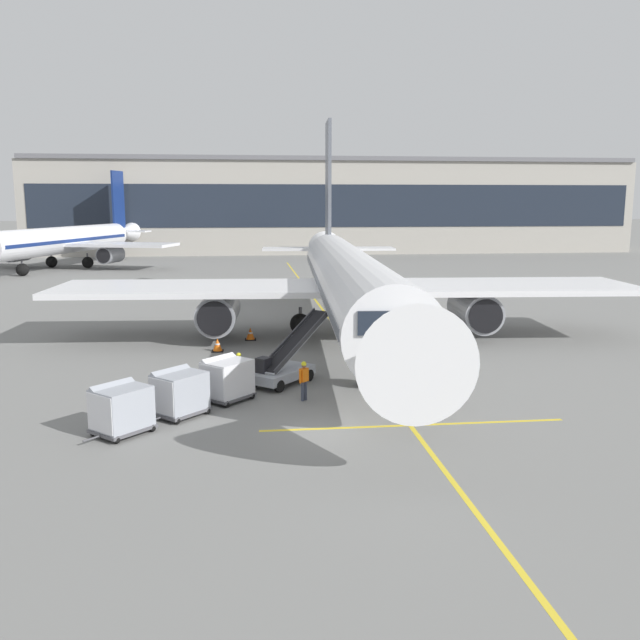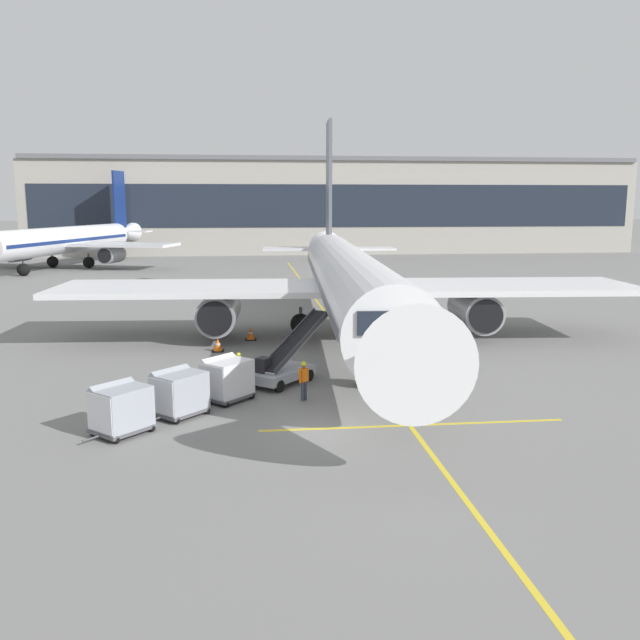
% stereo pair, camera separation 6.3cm
% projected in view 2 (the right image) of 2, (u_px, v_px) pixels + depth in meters
% --- Properties ---
extents(ground_plane, '(600.00, 600.00, 0.00)m').
position_uv_depth(ground_plane, '(331.00, 430.00, 25.58)').
color(ground_plane, slate).
extents(parked_airplane, '(36.86, 47.06, 15.57)m').
position_uv_depth(parked_airplane, '(347.00, 280.00, 42.61)').
color(parked_airplane, white).
rests_on(parked_airplane, ground).
extents(belt_loader, '(4.32, 4.81, 3.19)m').
position_uv_depth(belt_loader, '(285.00, 365.00, 32.11)').
color(belt_loader, '#A3A8B2').
rests_on(belt_loader, ground).
extents(baggage_cart_lead, '(2.54, 2.55, 1.91)m').
position_uv_depth(baggage_cart_lead, '(226.00, 378.00, 29.25)').
color(baggage_cart_lead, '#515156').
rests_on(baggage_cart_lead, ground).
extents(baggage_cart_second, '(2.54, 2.55, 1.91)m').
position_uv_depth(baggage_cart_second, '(179.00, 392.00, 27.12)').
color(baggage_cart_second, '#515156').
rests_on(baggage_cart_second, ground).
extents(baggage_cart_third, '(2.54, 2.55, 1.91)m').
position_uv_depth(baggage_cart_third, '(121.00, 408.00, 25.01)').
color(baggage_cart_third, '#515156').
rests_on(baggage_cart_third, ground).
extents(ground_crew_by_loader, '(0.50, 0.40, 1.74)m').
position_uv_depth(ground_crew_by_loader, '(229.00, 374.00, 29.89)').
color(ground_crew_by_loader, black).
rests_on(ground_crew_by_loader, ground).
extents(ground_crew_by_carts, '(0.44, 0.44, 1.74)m').
position_uv_depth(ground_crew_by_carts, '(304.00, 378.00, 29.22)').
color(ground_crew_by_carts, '#333847').
rests_on(ground_crew_by_carts, ground).
extents(ground_crew_marshaller, '(0.48, 0.42, 1.74)m').
position_uv_depth(ground_crew_marshaller, '(239.00, 369.00, 30.91)').
color(ground_crew_marshaller, '#333847').
rests_on(ground_crew_marshaller, ground).
extents(safety_cone_engine_keepout, '(0.68, 0.68, 0.76)m').
position_uv_depth(safety_cone_engine_keepout, '(218.00, 345.00, 38.98)').
color(safety_cone_engine_keepout, black).
rests_on(safety_cone_engine_keepout, ground).
extents(safety_cone_wingtip, '(0.69, 0.69, 0.78)m').
position_uv_depth(safety_cone_wingtip, '(251.00, 334.00, 42.26)').
color(safety_cone_wingtip, black).
rests_on(safety_cone_wingtip, ground).
extents(apron_guidance_line_lead_in, '(0.20, 110.00, 0.01)m').
position_uv_depth(apron_guidance_line_lead_in, '(346.00, 339.00, 42.39)').
color(apron_guidance_line_lead_in, yellow).
rests_on(apron_guidance_line_lead_in, ground).
extents(apron_guidance_line_stop_bar, '(12.00, 0.20, 0.01)m').
position_uv_depth(apron_guidance_line_stop_bar, '(414.00, 425.00, 26.11)').
color(apron_guidance_line_stop_bar, yellow).
rests_on(apron_guidance_line_stop_bar, ground).
extents(terminal_building, '(100.65, 16.47, 15.78)m').
position_uv_depth(terminal_building, '(335.00, 206.00, 116.73)').
color(terminal_building, '#A8A399').
rests_on(terminal_building, ground).
extents(distant_airplane, '(29.53, 37.39, 13.11)m').
position_uv_depth(distant_airplane, '(66.00, 241.00, 87.37)').
color(distant_airplane, white).
rests_on(distant_airplane, ground).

